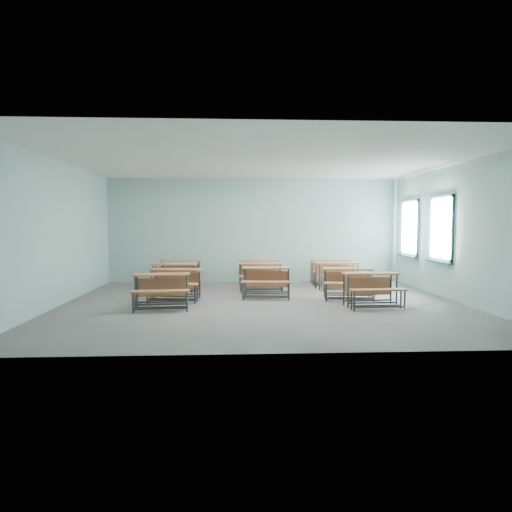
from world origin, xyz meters
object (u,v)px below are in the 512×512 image
(desk_unit_r1c2, at_px, (348,278))
(desk_unit_r2c1, at_px, (261,272))
(desk_unit_r0c0, at_px, (162,285))
(desk_unit_r2c0, at_px, (174,273))
(desk_unit_r3c2, at_px, (331,268))
(desk_unit_r3c1, at_px, (259,269))
(desk_unit_r3c0, at_px, (181,269))
(desk_unit_r1c1, at_px, (267,277))
(desk_unit_r1c0, at_px, (175,279))
(desk_unit_r2c2, at_px, (338,272))
(desk_unit_r0c2, at_px, (372,284))

(desk_unit_r1c2, height_order, desk_unit_r2c1, same)
(desk_unit_r0c0, bearing_deg, desk_unit_r2c0, 86.60)
(desk_unit_r3c2, bearing_deg, desk_unit_r3c1, -176.07)
(desk_unit_r1c2, distance_m, desk_unit_r2c1, 2.54)
(desk_unit_r3c1, bearing_deg, desk_unit_r2c0, -161.94)
(desk_unit_r0c0, distance_m, desk_unit_r2c1, 3.45)
(desk_unit_r3c0, bearing_deg, desk_unit_r1c1, -49.07)
(desk_unit_r1c0, xyz_separation_m, desk_unit_r2c2, (4.26, 1.55, 0.00))
(desk_unit_r1c1, relative_size, desk_unit_r3c2, 1.06)
(desk_unit_r2c2, relative_size, desk_unit_r3c1, 1.00)
(desk_unit_r1c1, height_order, desk_unit_r3c1, same)
(desk_unit_r1c2, bearing_deg, desk_unit_r3c2, 94.64)
(desk_unit_r0c0, relative_size, desk_unit_r2c1, 1.05)
(desk_unit_r1c0, xyz_separation_m, desk_unit_r1c2, (4.13, -0.04, 0.00))
(desk_unit_r1c2, bearing_deg, desk_unit_r2c1, 150.04)
(desk_unit_r3c0, bearing_deg, desk_unit_r1c2, -36.31)
(desk_unit_r2c2, distance_m, desk_unit_r3c1, 2.31)
(desk_unit_r1c2, distance_m, desk_unit_r3c1, 3.21)
(desk_unit_r1c1, bearing_deg, desk_unit_r1c2, -4.15)
(desk_unit_r2c1, bearing_deg, desk_unit_r1c1, -87.20)
(desk_unit_r0c0, height_order, desk_unit_r3c2, same)
(desk_unit_r1c2, distance_m, desk_unit_r3c0, 5.05)
(desk_unit_r0c0, xyz_separation_m, desk_unit_r3c2, (4.44, 3.67, 0.00))
(desk_unit_r3c1, bearing_deg, desk_unit_r2c1, -96.57)
(desk_unit_r1c0, bearing_deg, desk_unit_r3c2, 36.22)
(desk_unit_r0c0, relative_size, desk_unit_r1c2, 0.97)
(desk_unit_r2c0, height_order, desk_unit_r3c2, same)
(desk_unit_r0c2, xyz_separation_m, desk_unit_r3c1, (-2.24, 3.57, 0.00))
(desk_unit_r2c2, distance_m, desk_unit_r3c0, 4.54)
(desk_unit_r3c2, bearing_deg, desk_unit_r2c1, -153.04)
(desk_unit_r1c0, bearing_deg, desk_unit_r2c2, 24.99)
(desk_unit_r0c0, height_order, desk_unit_r1c0, same)
(desk_unit_r3c1, bearing_deg, desk_unit_r3c0, 170.41)
(desk_unit_r3c1, height_order, desk_unit_r3c2, same)
(desk_unit_r1c2, xyz_separation_m, desk_unit_r3c0, (-4.29, 2.66, 0.00))
(desk_unit_r3c2, bearing_deg, desk_unit_r2c0, -164.94)
(desk_unit_r1c1, height_order, desk_unit_r2c0, same)
(desk_unit_r0c2, xyz_separation_m, desk_unit_r2c1, (-2.26, 2.63, 0.00))
(desk_unit_r3c1, bearing_deg, desk_unit_r3c2, -2.35)
(desk_unit_r3c2, bearing_deg, desk_unit_r3c0, -179.81)
(desk_unit_r2c0, xyz_separation_m, desk_unit_r3c2, (4.50, 1.18, 0.00))
(desk_unit_r2c0, distance_m, desk_unit_r3c0, 1.19)
(desk_unit_r2c1, bearing_deg, desk_unit_r0c0, -131.65)
(desk_unit_r1c2, xyz_separation_m, desk_unit_r2c2, (0.13, 1.59, 0.00))
(desk_unit_r1c0, bearing_deg, desk_unit_r1c1, 12.89)
(desk_unit_r0c2, relative_size, desk_unit_r2c1, 1.03)
(desk_unit_r2c0, distance_m, desk_unit_r2c1, 2.34)
(desk_unit_r0c2, relative_size, desk_unit_r1c2, 0.96)
(desk_unit_r3c1, bearing_deg, desk_unit_r1c0, -136.78)
(desk_unit_r1c0, height_order, desk_unit_r3c2, same)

